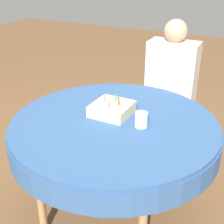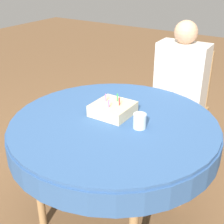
{
  "view_description": "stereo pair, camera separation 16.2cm",
  "coord_description": "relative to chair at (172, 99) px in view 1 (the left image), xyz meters",
  "views": [
    {
      "loc": [
        0.76,
        -1.48,
        1.62
      ],
      "look_at": [
        -0.03,
        0.02,
        0.79
      ],
      "focal_mm": 50.0,
      "sensor_mm": 36.0,
      "label": 1
    },
    {
      "loc": [
        0.9,
        -1.39,
        1.62
      ],
      "look_at": [
        -0.03,
        0.02,
        0.79
      ],
      "focal_mm": 50.0,
      "sensor_mm": 36.0,
      "label": 2
    }
  ],
  "objects": [
    {
      "name": "dining_table",
      "position": [
        -0.06,
        -0.98,
        0.15
      ],
      "size": [
        1.27,
        1.27,
        0.75
      ],
      "color": "#335689",
      "rests_on": "ground_plane"
    },
    {
      "name": "birthday_cake",
      "position": [
        -0.12,
        -0.91,
        0.27
      ],
      "size": [
        0.23,
        0.23,
        0.12
      ],
      "color": "beige",
      "rests_on": "dining_table"
    },
    {
      "name": "person",
      "position": [
        0.0,
        -0.1,
        0.21
      ],
      "size": [
        0.4,
        0.32,
        1.21
      ],
      "rotation": [
        0.0,
        0.0,
        0.03
      ],
      "color": "tan",
      "rests_on": "ground_plane"
    },
    {
      "name": "ground_plane",
      "position": [
        -0.06,
        -0.98,
        -0.51
      ],
      "size": [
        12.0,
        12.0,
        0.0
      ],
      "primitive_type": "plane",
      "color": "brown"
    },
    {
      "name": "chair",
      "position": [
        0.0,
        0.0,
        0.0
      ],
      "size": [
        0.43,
        0.43,
        0.96
      ],
      "rotation": [
        0.0,
        0.0,
        0.03
      ],
      "color": "#A37A4C",
      "rests_on": "ground_plane"
    },
    {
      "name": "drinking_glass",
      "position": [
        0.11,
        -0.98,
        0.28
      ],
      "size": [
        0.08,
        0.08,
        0.09
      ],
      "color": "silver",
      "rests_on": "dining_table"
    }
  ]
}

